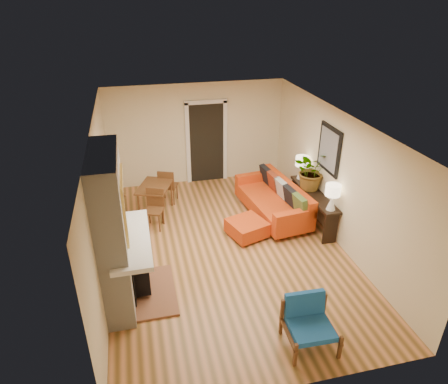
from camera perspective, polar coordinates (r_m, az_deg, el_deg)
The scene contains 10 objects.
room_shell at distance 9.90m, azimuth 0.15°, elevation 7.08°, with size 6.50×6.50×6.50m.
fireplace at distance 6.40m, azimuth -15.22°, elevation -5.92°, with size 1.09×1.68×2.60m.
sofa at distance 9.07m, azimuth 7.38°, elevation -1.11°, with size 1.20×2.28×0.86m.
ottoman at distance 8.31m, azimuth 3.30°, elevation -5.11°, with size 0.89×0.89×0.36m.
blue_chair at distance 6.12m, azimuth 11.94°, elevation -17.38°, with size 0.72×0.71×0.73m.
dining_table at distance 9.07m, azimuth -9.41°, elevation 0.09°, with size 1.08×1.63×0.86m.
console_table at distance 8.82m, azimuth 12.69°, elevation -0.95°, with size 0.34×1.85×0.72m.
lamp_near at distance 8.02m, azimuth 15.24°, elevation -0.31°, with size 0.30×0.30×0.54m.
lamp_far at distance 9.23m, azimuth 11.05°, elevation 3.84°, with size 0.30×0.30×0.54m.
houseplant at distance 8.74m, azimuth 12.42°, elevation 3.10°, with size 0.79×0.69×0.88m, color #1E5919.
Camera 1 is at (-1.57, -6.41, 4.62)m, focal length 32.00 mm.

